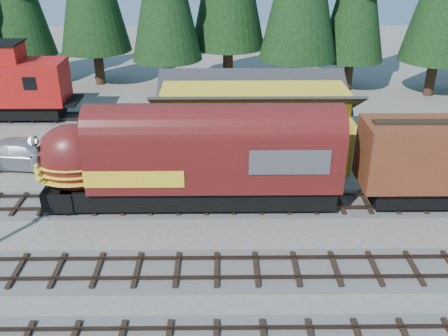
{
  "coord_description": "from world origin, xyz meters",
  "views": [
    {
      "loc": [
        -2.25,
        -20.3,
        14.16
      ],
      "look_at": [
        -2.0,
        4.0,
        2.32
      ],
      "focal_mm": 40.0,
      "sensor_mm": 36.0,
      "label": 1
    }
  ],
  "objects_px": {
    "locomotive": "(183,163)",
    "pickup_truck_a": "(72,159)",
    "depot": "(254,116)",
    "pickup_truck_b": "(28,154)"
  },
  "relations": [
    {
      "from": "locomotive",
      "to": "pickup_truck_a",
      "type": "relative_size",
      "value": 2.71
    },
    {
      "from": "pickup_truck_a",
      "to": "locomotive",
      "type": "bearing_deg",
      "value": -97.95
    },
    {
      "from": "depot",
      "to": "pickup_truck_b",
      "type": "distance_m",
      "value": 14.84
    },
    {
      "from": "depot",
      "to": "pickup_truck_a",
      "type": "bearing_deg",
      "value": -170.16
    },
    {
      "from": "depot",
      "to": "pickup_truck_b",
      "type": "bearing_deg",
      "value": -174.62
    },
    {
      "from": "depot",
      "to": "pickup_truck_b",
      "type": "relative_size",
      "value": 2.04
    },
    {
      "from": "locomotive",
      "to": "pickup_truck_a",
      "type": "xyz_separation_m",
      "value": [
        -7.4,
        4.48,
        -1.77
      ]
    },
    {
      "from": "pickup_truck_b",
      "to": "pickup_truck_a",
      "type": "bearing_deg",
      "value": -97.58
    },
    {
      "from": "locomotive",
      "to": "pickup_truck_a",
      "type": "height_order",
      "value": "locomotive"
    },
    {
      "from": "depot",
      "to": "pickup_truck_a",
      "type": "relative_size",
      "value": 2.1
    }
  ]
}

